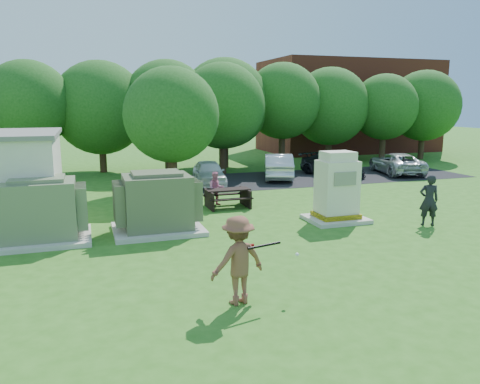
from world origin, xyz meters
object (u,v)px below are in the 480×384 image
object	(u,v)px
transformer_right	(157,204)
generator_cabinet	(337,191)
car_silver_a	(278,166)
car_silver_b	(396,163)
car_white	(209,173)
transformer_left	(40,212)
picnic_table	(228,196)
person_at_picnic	(216,189)
person_by_generator	(429,200)
car_dark	(332,165)
batter	(238,260)

from	to	relation	value
transformer_right	generator_cabinet	world-z (taller)	generator_cabinet
car_silver_a	transformer_right	bearing A→B (deg)	67.96
car_silver_b	car_silver_a	bearing A→B (deg)	8.77
car_white	car_silver_b	world-z (taller)	car_white
car_silver_a	transformer_left	bearing A→B (deg)	57.55
car_white	car_silver_a	xyz separation A→B (m)	(4.34, 0.72, 0.08)
car_white	transformer_right	bearing A→B (deg)	-108.24
picnic_table	person_at_picnic	size ratio (longest dim) A/B	1.28
generator_cabinet	car_white	bearing A→B (deg)	105.38
generator_cabinet	person_by_generator	size ratio (longest dim) A/B	1.41
car_silver_b	transformer_left	bearing A→B (deg)	36.50
transformer_right	person_at_picnic	size ratio (longest dim) A/B	2.07
picnic_table	car_white	distance (m)	5.69
car_white	car_dark	bearing A→B (deg)	11.80
person_by_generator	car_silver_b	bearing A→B (deg)	-98.99
person_by_generator	car_dark	world-z (taller)	person_by_generator
person_at_picnic	car_white	bearing A→B (deg)	81.71
person_by_generator	car_silver_a	xyz separation A→B (m)	(-0.99, 11.46, -0.19)
generator_cabinet	car_white	distance (m)	9.49
batter	car_silver_a	bearing A→B (deg)	-128.08
transformer_left	car_silver_a	distance (m)	15.18
transformer_right	car_silver_b	distance (m)	18.26
car_silver_a	generator_cabinet	bearing A→B (deg)	99.64
generator_cabinet	person_at_picnic	distance (m)	5.37
transformer_right	picnic_table	bearing A→B (deg)	40.33
car_dark	person_at_picnic	bearing A→B (deg)	-162.96
generator_cabinet	batter	world-z (taller)	generator_cabinet
transformer_right	car_white	bearing A→B (deg)	64.72
car_white	generator_cabinet	bearing A→B (deg)	-67.59
generator_cabinet	person_at_picnic	bearing A→B (deg)	131.13
car_silver_a	car_dark	distance (m)	3.48
car_white	car_dark	world-z (taller)	car_white
car_white	car_silver_a	world-z (taller)	car_silver_a
car_silver_b	batter	bearing A→B (deg)	57.48
car_silver_a	car_white	bearing A→B (deg)	29.60
transformer_left	picnic_table	distance (m)	7.63
transformer_left	car_silver_b	world-z (taller)	transformer_left
transformer_left	transformer_right	bearing A→B (deg)	0.00
picnic_table	person_at_picnic	world-z (taller)	person_at_picnic
transformer_right	car_silver_a	xyz separation A→B (m)	(8.35, 9.22, -0.24)
batter	person_by_generator	bearing A→B (deg)	-166.21
transformer_right	car_dark	xyz separation A→B (m)	(11.83, 9.15, -0.33)
transformer_right	car_silver_a	distance (m)	12.44
transformer_left	car_dark	bearing A→B (deg)	30.51
car_dark	car_silver_b	distance (m)	4.26
transformer_right	generator_cabinet	distance (m)	6.56
generator_cabinet	batter	bearing A→B (deg)	-134.74
transformer_right	person_by_generator	xyz separation A→B (m)	(9.35, -2.24, -0.05)
batter	car_white	bearing A→B (deg)	-114.46
generator_cabinet	car_silver_b	bearing A→B (deg)	44.35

